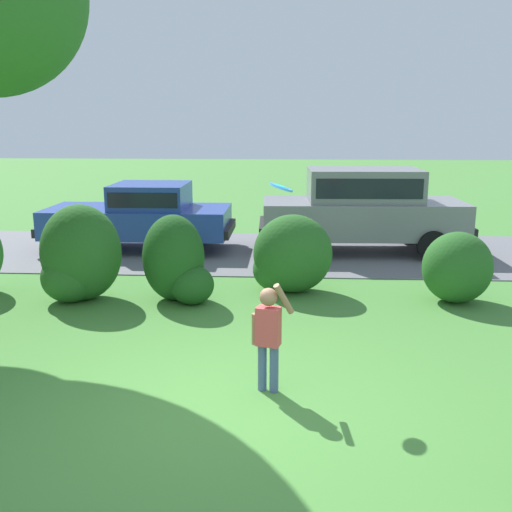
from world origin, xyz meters
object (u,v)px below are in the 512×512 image
child_thrower (268,331)px  frisbee (281,187)px  parked_sedan (142,214)px  parked_suv (363,206)px

child_thrower → frisbee: size_ratio=4.58×
parked_sedan → parked_suv: (5.09, 0.03, 0.23)m
child_thrower → frisbee: frisbee is taller
parked_suv → child_thrower: parked_suv is taller
child_thrower → frisbee: bearing=81.0°
child_thrower → parked_sedan: bearing=114.1°
parked_sedan → parked_suv: parked_suv is taller
parked_suv → parked_sedan: bearing=-179.6°
frisbee → child_thrower: bearing=-99.0°
parked_suv → frisbee: (-1.76, -6.51, 1.15)m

